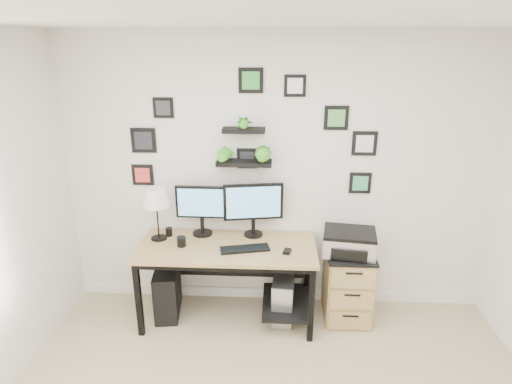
# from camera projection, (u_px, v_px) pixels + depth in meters

# --- Properties ---
(room) EXTENTS (4.00, 4.00, 4.00)m
(room) POSITION_uv_depth(u_px,v_px,m) (275.00, 293.00, 4.39)
(room) COLOR #BFAD88
(room) RESTS_ON ground
(desk) EXTENTS (1.60, 0.70, 0.75)m
(desk) POSITION_uv_depth(u_px,v_px,m) (232.00, 256.00, 3.92)
(desk) COLOR tan
(desk) RESTS_ON ground
(monitor_left) EXTENTS (0.48, 0.19, 0.49)m
(monitor_left) POSITION_uv_depth(u_px,v_px,m) (201.00, 207.00, 3.98)
(monitor_left) COLOR black
(monitor_left) RESTS_ON desk
(monitor_right) EXTENTS (0.55, 0.21, 0.51)m
(monitor_right) POSITION_uv_depth(u_px,v_px,m) (253.00, 205.00, 3.95)
(monitor_right) COLOR black
(monitor_right) RESTS_ON desk
(keyboard) EXTENTS (0.45, 0.23, 0.02)m
(keyboard) POSITION_uv_depth(u_px,v_px,m) (245.00, 249.00, 3.77)
(keyboard) COLOR black
(keyboard) RESTS_ON desk
(mouse) EXTENTS (0.08, 0.10, 0.03)m
(mouse) POSITION_uv_depth(u_px,v_px,m) (287.00, 251.00, 3.71)
(mouse) COLOR black
(mouse) RESTS_ON desk
(table_lamp) EXTENTS (0.24, 0.24, 0.50)m
(table_lamp) POSITION_uv_depth(u_px,v_px,m) (156.00, 199.00, 3.85)
(table_lamp) COLOR black
(table_lamp) RESTS_ON desk
(mug) EXTENTS (0.08, 0.08, 0.09)m
(mug) POSITION_uv_depth(u_px,v_px,m) (181.00, 242.00, 3.83)
(mug) COLOR black
(mug) RESTS_ON desk
(pen_cup) EXTENTS (0.06, 0.06, 0.08)m
(pen_cup) POSITION_uv_depth(u_px,v_px,m) (169.00, 232.00, 4.03)
(pen_cup) COLOR black
(pen_cup) RESTS_ON desk
(pc_tower_black) EXTENTS (0.27, 0.50, 0.47)m
(pc_tower_black) POSITION_uv_depth(u_px,v_px,m) (168.00, 291.00, 4.09)
(pc_tower_black) COLOR black
(pc_tower_black) RESTS_ON ground
(pc_tower_grey) EXTENTS (0.22, 0.45, 0.43)m
(pc_tower_grey) POSITION_uv_depth(u_px,v_px,m) (283.00, 297.00, 4.03)
(pc_tower_grey) COLOR gray
(pc_tower_grey) RESTS_ON ground
(file_cabinet) EXTENTS (0.43, 0.53, 0.67)m
(file_cabinet) POSITION_uv_depth(u_px,v_px,m) (347.00, 284.00, 4.01)
(file_cabinet) COLOR tan
(file_cabinet) RESTS_ON ground
(printer) EXTENTS (0.50, 0.42, 0.21)m
(printer) POSITION_uv_depth(u_px,v_px,m) (349.00, 242.00, 3.86)
(printer) COLOR silver
(printer) RESTS_ON file_cabinet
(wall_decor) EXTENTS (2.26, 0.18, 1.12)m
(wall_decor) POSITION_uv_depth(u_px,v_px,m) (248.00, 140.00, 3.82)
(wall_decor) COLOR black
(wall_decor) RESTS_ON ground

